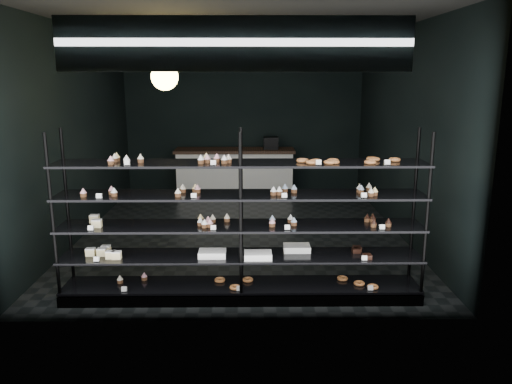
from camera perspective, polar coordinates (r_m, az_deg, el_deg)
The scene contains 5 objects.
room at distance 7.76m, azimuth -1.71°, elevation 6.79°, with size 5.01×6.01×3.20m.
display_shelf at distance 5.57m, azimuth -1.99°, elevation -6.07°, with size 4.00×0.50×1.91m.
signage at distance 4.79m, azimuth -2.44°, elevation 16.56°, with size 3.30×0.05×0.50m.
pendant_lamp at distance 6.47m, azimuth -10.40°, elevation 12.85°, with size 0.34×0.34×0.90m.
service_counter at distance 10.40m, azimuth -2.36°, elevation 2.33°, with size 2.46×0.65×1.23m.
Camera 1 is at (0.14, -7.71, 2.47)m, focal length 35.00 mm.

